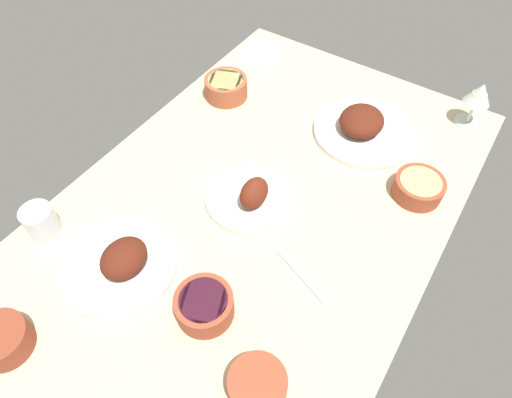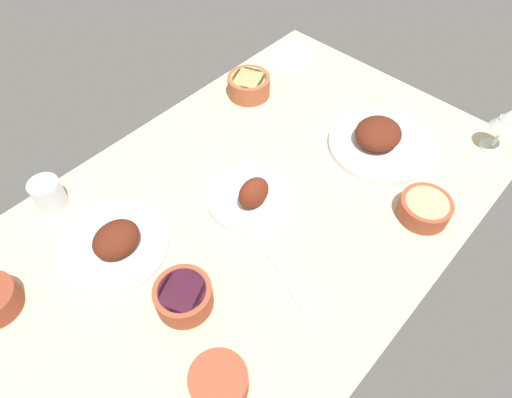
# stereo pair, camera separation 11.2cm
# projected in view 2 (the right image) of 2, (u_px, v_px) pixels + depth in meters

# --- Properties ---
(dining_table) EXTENTS (1.40, 0.90, 0.04)m
(dining_table) POSITION_uv_depth(u_px,v_px,m) (256.00, 208.00, 1.15)
(dining_table) COLOR #C6B28E
(dining_table) RESTS_ON ground
(plate_center_main) EXTENTS (0.22, 0.22, 0.09)m
(plate_center_main) POSITION_uv_depth(u_px,v_px,m) (252.00, 195.00, 1.13)
(plate_center_main) COLOR silver
(plate_center_main) RESTS_ON dining_table
(plate_far_side) EXTENTS (0.30, 0.30, 0.08)m
(plate_far_side) POSITION_uv_depth(u_px,v_px,m) (380.00, 140.00, 1.25)
(plate_far_side) COLOR silver
(plate_far_side) RESTS_ON dining_table
(plate_near_viewer) EXTENTS (0.27, 0.27, 0.08)m
(plate_near_viewer) POSITION_uv_depth(u_px,v_px,m) (114.00, 243.00, 1.04)
(plate_near_viewer) COLOR silver
(plate_near_viewer) RESTS_ON dining_table
(bowl_onions) EXTENTS (0.13, 0.13, 0.06)m
(bowl_onions) POSITION_uv_depth(u_px,v_px,m) (183.00, 296.00, 0.94)
(bowl_onions) COLOR brown
(bowl_onions) RESTS_ON dining_table
(bowl_pasta) EXTENTS (0.13, 0.13, 0.05)m
(bowl_pasta) POSITION_uv_depth(u_px,v_px,m) (425.00, 208.00, 1.09)
(bowl_pasta) COLOR brown
(bowl_pasta) RESTS_ON dining_table
(bowl_sauce) EXTENTS (0.11, 0.11, 0.06)m
(bowl_sauce) POSITION_uv_depth(u_px,v_px,m) (219.00, 382.00, 0.83)
(bowl_sauce) COLOR brown
(bowl_sauce) RESTS_ON dining_table
(bowl_potatoes) EXTENTS (0.13, 0.13, 0.06)m
(bowl_potatoes) POSITION_uv_depth(u_px,v_px,m) (249.00, 85.00, 1.39)
(bowl_potatoes) COLOR #A35133
(bowl_potatoes) RESTS_ON dining_table
(wine_glass) EXTENTS (0.08, 0.08, 0.14)m
(wine_glass) POSITION_uv_depth(u_px,v_px,m) (507.00, 121.00, 1.19)
(wine_glass) COLOR silver
(wine_glass) RESTS_ON dining_table
(water_tumbler) EXTENTS (0.08, 0.08, 0.08)m
(water_tumbler) POSITION_uv_depth(u_px,v_px,m) (48.00, 194.00, 1.11)
(water_tumbler) COLOR silver
(water_tumbler) RESTS_ON dining_table
(folded_napkin) EXTENTS (0.20, 0.15, 0.01)m
(folded_napkin) POSITION_uv_depth(u_px,v_px,m) (288.00, 57.00, 1.53)
(folded_napkin) COLOR white
(folded_napkin) RESTS_ON dining_table
(fork_loose) EXTENTS (0.07, 0.16, 0.01)m
(fork_loose) POSITION_uv_depth(u_px,v_px,m) (286.00, 282.00, 1.00)
(fork_loose) COLOR silver
(fork_loose) RESTS_ON dining_table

